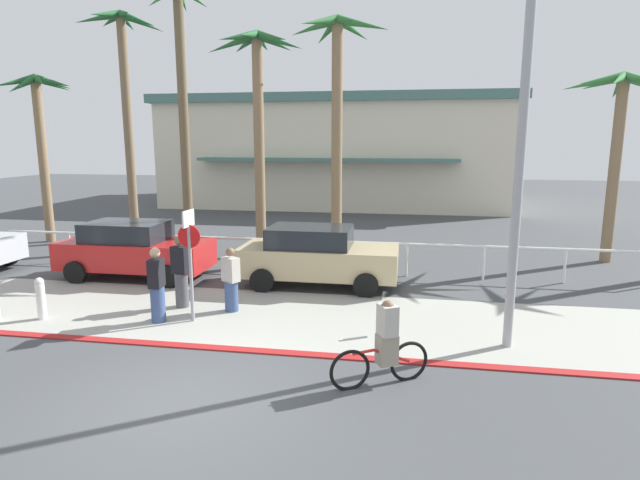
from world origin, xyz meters
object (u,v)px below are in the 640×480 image
cyclist_red_0 (384,345)px  pedestrian_0 (157,288)px  car_red_1 (134,249)px  palm_tree_1 (38,113)px  palm_tree_4 (258,88)px  pedestrian_2 (181,274)px  pedestrian_1 (231,283)px  car_tan_2 (317,256)px  stop_sign_bike_lane (190,250)px  palm_tree_3 (180,60)px  palm_tree_6 (620,113)px  streetlight_curb (525,129)px  bollard_3 (41,298)px  palm_tree_5 (337,86)px  palm_tree_2 (125,76)px

cyclist_red_0 → pedestrian_0: (-5.19, 2.18, 0.11)m
car_red_1 → cyclist_red_0: (7.72, -5.73, -0.18)m
palm_tree_1 → car_red_1: 8.94m
palm_tree_4 → pedestrian_2: 7.81m
palm_tree_1 → pedestrian_0: (8.87, -8.23, -4.29)m
palm_tree_1 → pedestrian_2: palm_tree_1 is taller
car_red_1 → pedestrian_1: bearing=-33.0°
palm_tree_1 → car_tan_2: (11.88, -4.62, -4.22)m
stop_sign_bike_lane → palm_tree_3: (-3.67, 8.15, 5.27)m
palm_tree_6 → pedestrian_2: palm_tree_6 is taller
streetlight_curb → palm_tree_6: (4.61, 8.62, 0.65)m
bollard_3 → palm_tree_5: palm_tree_5 is taller
palm_tree_4 → palm_tree_5: 2.72m
stop_sign_bike_lane → palm_tree_1: 13.00m
pedestrian_0 → cyclist_red_0: bearing=-22.8°
bollard_3 → car_tan_2: bearing=34.2°
palm_tree_2 → pedestrian_1: 12.48m
palm_tree_2 → stop_sign_bike_lane: bearing=-54.8°
bollard_3 → car_tan_2: size_ratio=0.23×
palm_tree_6 → pedestrian_1: 13.64m
palm_tree_2 → palm_tree_5: 9.15m
streetlight_curb → cyclist_red_0: 4.65m
pedestrian_2 → car_red_1: bearing=136.8°
palm_tree_1 → palm_tree_4: bearing=-6.8°
stop_sign_bike_lane → palm_tree_6: 14.34m
palm_tree_2 → palm_tree_3: palm_tree_3 is taller
palm_tree_6 → palm_tree_1: bearing=-180.0°
stop_sign_bike_lane → car_red_1: size_ratio=0.58×
car_red_1 → car_tan_2: 5.54m
bollard_3 → palm_tree_6: 17.71m
palm_tree_5 → car_tan_2: size_ratio=1.82×
palm_tree_6 → palm_tree_5: bearing=-172.6°
pedestrian_1 → palm_tree_2: bearing=130.4°
palm_tree_4 → pedestrian_0: palm_tree_4 is taller
palm_tree_5 → cyclist_red_0: 10.78m
palm_tree_5 → car_red_1: (-5.59, -3.51, -4.94)m
streetlight_curb → palm_tree_4: size_ratio=0.98×
palm_tree_1 → pedestrian_1: (10.26, -7.22, -4.37)m
car_tan_2 → palm_tree_2: bearing=146.6°
palm_tree_4 → pedestrian_0: (-0.34, -7.13, -5.00)m
palm_tree_6 → pedestrian_2: size_ratio=3.44×
streetlight_curb → bollard_3: bearing=179.5°
palm_tree_4 → car_tan_2: 6.62m
streetlight_curb → palm_tree_2: size_ratio=0.83×
pedestrian_2 → pedestrian_0: bearing=-93.7°
pedestrian_1 → car_tan_2: bearing=58.0°
palm_tree_6 → pedestrian_2: bearing=-149.5°
palm_tree_6 → pedestrian_0: size_ratio=3.60×
pedestrian_0 → palm_tree_6: bearing=34.1°
palm_tree_3 → palm_tree_2: bearing=159.3°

